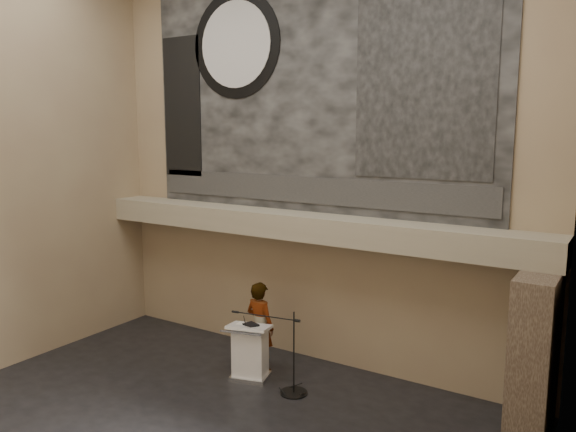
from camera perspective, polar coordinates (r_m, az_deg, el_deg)
The scene contains 17 objects.
wall_back at distance 11.65m, azimuth 2.12°, elevation 5.63°, with size 10.00×0.02×8.50m, color #8F755A.
wall_right at distance 6.15m, azimuth 24.12°, elevation 1.81°, with size 0.02×8.00×8.50m, color #8F755A.
soffit at distance 11.46m, azimuth 1.07°, elevation -0.97°, with size 10.00×0.80×0.50m, color gray.
sprinkler_left at distance 12.37m, azimuth -5.40°, elevation -1.59°, with size 0.04×0.04×0.06m, color #B2893D.
sprinkler_right at distance 10.63m, azimuth 9.73°, elevation -3.43°, with size 0.04×0.04×0.06m, color #B2893D.
banner at distance 11.63m, azimuth 2.08°, elevation 12.77°, with size 8.00×0.05×5.00m, color black.
banner_text_strip at distance 11.64m, azimuth 1.92°, elevation 2.66°, with size 7.76×0.02×0.55m, color #2B2B2B.
banner_clock_rim at distance 12.70m, azimuth -5.34°, elevation 16.95°, with size 2.30×2.30×0.02m, color black.
banner_clock_face at distance 12.69m, azimuth -5.39°, elevation 16.96°, with size 1.84×1.84×0.02m, color silver.
banner_building_print at distance 10.60m, azimuth 13.57°, elevation 13.44°, with size 2.60×0.02×3.60m, color black.
banner_brick_print at distance 13.62m, azimuth -10.69°, elevation 10.81°, with size 1.10×0.02×3.20m, color black.
stone_pier at distance 9.95m, azimuth 23.72°, elevation -12.91°, with size 0.60×1.40×2.70m, color #46372B.
lectern at distance 11.42m, azimuth -3.87°, elevation -13.58°, with size 0.93×0.76×1.14m.
binder at distance 11.19m, azimuth -3.78°, elevation -10.97°, with size 0.27×0.22×0.04m, color black.
papers at distance 11.27m, azimuth -4.79°, elevation -10.90°, with size 0.20×0.28×0.01m, color silver.
speaker_person at distance 11.62m, azimuth -2.86°, elevation -11.15°, with size 0.68×0.45×1.86m, color silver.
mic_stand at distance 10.95m, azimuth 0.35°, elevation -16.40°, with size 1.53×0.52×1.59m.
Camera 1 is at (5.86, -6.05, 4.94)m, focal length 35.00 mm.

